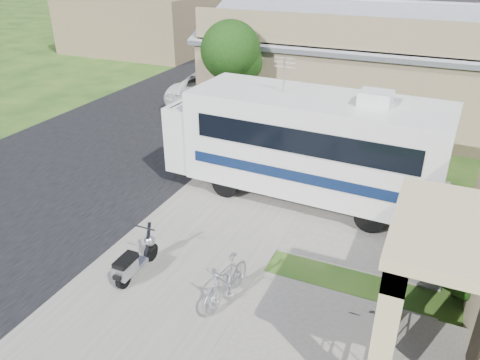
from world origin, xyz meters
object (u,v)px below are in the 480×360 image
at_px(shrub, 469,248).
at_px(scooter, 134,261).
at_px(van, 269,53).
at_px(garden_hose, 373,325).
at_px(pickup_truck, 217,85).
at_px(motorhome, 304,142).
at_px(bicycle, 226,283).

relative_size(shrub, scooter, 1.53).
distance_m(van, garden_hose, 23.01).
relative_size(pickup_truck, garden_hose, 15.28).
height_order(van, garden_hose, van).
bearing_deg(scooter, van, 101.92).
xyz_separation_m(motorhome, scooter, (-2.38, -5.58, -1.36)).
bearing_deg(pickup_truck, shrub, 136.09).
bearing_deg(garden_hose, bicycle, -171.19).
height_order(shrub, van, shrub).
relative_size(pickup_truck, van, 0.95).
relative_size(scooter, pickup_truck, 0.27).
relative_size(bicycle, pickup_truck, 0.28).
xyz_separation_m(shrub, garden_hose, (-1.56, -1.87, -1.19)).
bearing_deg(garden_hose, van, 116.35).
relative_size(motorhome, bicycle, 4.84).
height_order(scooter, van, van).
xyz_separation_m(shrub, scooter, (-7.06, -2.47, -0.80)).
height_order(motorhome, van, motorhome).
bearing_deg(bicycle, pickup_truck, 124.36).
distance_m(motorhome, garden_hose, 6.12).
bearing_deg(van, scooter, -89.10).
bearing_deg(scooter, shrub, 18.73).
distance_m(scooter, bicycle, 2.35).
xyz_separation_m(scooter, garden_hose, (5.50, 0.61, -0.39)).
relative_size(shrub, pickup_truck, 0.41).
xyz_separation_m(bicycle, van, (-7.05, 21.09, 0.41)).
distance_m(shrub, bicycle, 5.32).
bearing_deg(scooter, garden_hose, 5.73).
bearing_deg(van, motorhome, -77.22).
distance_m(motorhome, bicycle, 5.61).
relative_size(bicycle, garden_hose, 4.35).
xyz_separation_m(scooter, bicycle, (2.35, 0.12, 0.04)).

